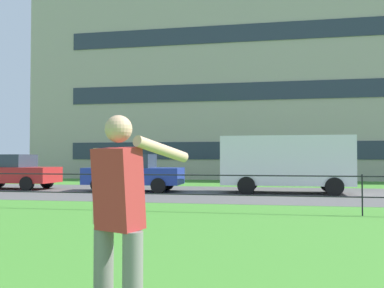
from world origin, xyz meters
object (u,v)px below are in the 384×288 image
panel_van_right (287,161)px  apartment_building_background (324,72)px  person_thrower (119,216)px  car_red_far_right (12,172)px  car_blue_center (133,173)px

panel_van_right → apartment_building_background: apartment_building_background is taller
person_thrower → apartment_building_background: 30.82m
car_red_far_right → panel_van_right: 12.05m
person_thrower → car_red_far_right: size_ratio=0.43×
person_thrower → car_red_far_right: person_thrower is taller
car_blue_center → panel_van_right: panel_van_right is taller
panel_van_right → apartment_building_background: size_ratio=0.12×
panel_van_right → apartment_building_background: bearing=79.1°
car_blue_center → panel_van_right: 6.29m
person_thrower → panel_van_right: 14.68m
car_red_far_right → apartment_building_background: bearing=45.3°
car_blue_center → apartment_building_background: bearing=59.1°
car_blue_center → panel_van_right: size_ratio=0.81×
panel_van_right → car_blue_center: bearing=-178.1°
person_thrower → apartment_building_background: apartment_building_background is taller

